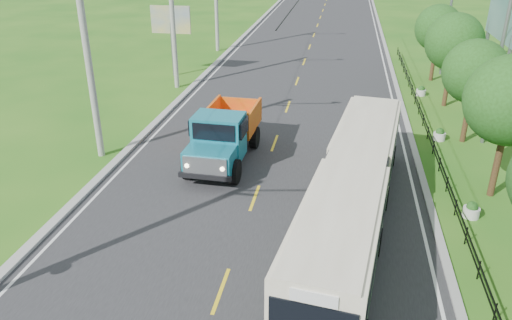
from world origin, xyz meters
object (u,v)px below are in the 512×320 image
(streetlight_mid, at_px, (498,50))
(planter_near, at_px, (471,210))
(streetlight_far, at_px, (448,9))
(tree_third, at_px, (511,104))
(pole_near, at_px, (88,54))
(planter_far, at_px, (421,91))
(pole_mid, at_px, (173,14))
(planter_mid, at_px, (439,135))
(billboard_left, at_px, (171,24))
(bus, at_px, (354,188))
(tree_fourth, at_px, (475,75))
(tree_back, at_px, (439,30))
(billboard_right, at_px, (503,21))
(tree_fifth, at_px, (454,45))
(dump_truck, at_px, (224,132))

(streetlight_mid, relative_size, planter_near, 13.54)
(streetlight_mid, relative_size, streetlight_far, 1.00)
(tree_third, bearing_deg, pole_near, 177.29)
(streetlight_mid, relative_size, planter_far, 13.54)
(pole_mid, bearing_deg, streetlight_far, 20.32)
(planter_mid, xyz_separation_m, billboard_left, (-18.10, 10.00, 3.58))
(pole_near, bearing_deg, bus, -20.90)
(pole_mid, xyz_separation_m, tree_fourth, (18.12, -6.86, -1.51))
(streetlight_mid, height_order, planter_far, streetlight_mid)
(tree_fourth, distance_m, planter_near, 8.87)
(tree_back, bearing_deg, billboard_left, -173.69)
(pole_near, bearing_deg, billboard_right, 28.14)
(streetlight_far, xyz_separation_m, billboard_left, (-20.14, -4.00, -1.04))
(bus, bearing_deg, planter_mid, 72.04)
(streetlight_far, relative_size, planter_near, 13.54)
(tree_fifth, xyz_separation_m, streetlight_far, (0.79, 7.86, 1.05))
(pole_mid, bearing_deg, planter_mid, -22.54)
(bus, distance_m, dump_truck, 7.90)
(streetlight_mid, relative_size, billboard_left, 1.74)
(planter_near, xyz_separation_m, planter_far, (0.00, 16.00, 0.00))
(tree_fifth, relative_size, billboard_left, 1.12)
(tree_fourth, relative_size, streetlight_far, 0.60)
(tree_third, bearing_deg, billboard_right, 78.36)
(pole_mid, distance_m, planter_mid, 18.88)
(streetlight_far, height_order, bus, streetlight_far)
(pole_near, height_order, dump_truck, pole_near)
(planter_near, bearing_deg, streetlight_mid, 75.68)
(pole_near, xyz_separation_m, streetlight_far, (18.90, 19.00, -0.19))
(streetlight_mid, xyz_separation_m, dump_truck, (-12.73, -4.57, -3.40))
(tree_fifth, bearing_deg, tree_fourth, -90.00)
(pole_near, distance_m, bus, 13.50)
(tree_fourth, distance_m, dump_truck, 13.01)
(tree_fourth, bearing_deg, bus, -121.06)
(planter_near, bearing_deg, bus, -160.31)
(streetlight_mid, bearing_deg, planter_far, 104.32)
(tree_fifth, relative_size, planter_near, 8.66)
(streetlight_mid, xyz_separation_m, bus, (-6.69, -9.66, -3.20))
(billboard_left, bearing_deg, planter_near, -44.84)
(tree_third, height_order, streetlight_mid, streetlight_mid)
(planter_mid, bearing_deg, planter_near, -90.00)
(tree_third, distance_m, bus, 7.39)
(pole_mid, relative_size, planter_near, 14.93)
(pole_near, height_order, pole_mid, same)
(streetlight_far, relative_size, billboard_right, 1.24)
(pole_mid, distance_m, dump_truck, 13.60)
(planter_near, bearing_deg, streetlight_far, 84.70)
(planter_near, bearing_deg, dump_truck, 162.20)
(bus, bearing_deg, pole_near, 166.83)
(planter_near, xyz_separation_m, bus, (-4.65, -1.66, 1.42))
(pole_near, xyz_separation_m, billboard_left, (-1.24, 15.00, -1.23))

